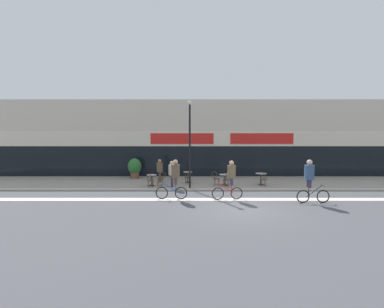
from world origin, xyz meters
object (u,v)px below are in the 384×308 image
object	(u,v)px
cafe_chair_2_near	(226,179)
planter_pot	(134,168)
bistro_table_0	(152,178)
cafe_chair_2_side	(215,177)
cyclist_0	(310,177)
bistro_table_3	(261,177)
cafe_chair_3_near	(263,178)
cafe_chair_0_near	(150,179)
cyclist_2	(174,176)
bistro_table_1	(188,175)
pedestrian_near_end	(172,172)
cafe_chair_0_side	(161,178)
cafe_chair_1_near	(188,176)
bistro_table_2	(225,177)
cyclist_1	(230,177)
lamp_post	(190,138)
pedestrian_far_end	(159,169)

from	to	relation	value
cafe_chair_2_near	planter_pot	bearing A→B (deg)	53.73
bistro_table_0	cafe_chair_2_side	distance (m)	4.20
cafe_chair_2_near	cyclist_0	size ratio (longest dim) A/B	0.41
bistro_table_3	cafe_chair_3_near	size ratio (longest dim) A/B	0.85
cafe_chair_2_near	cafe_chair_0_near	bearing A→B (deg)	85.08
bistro_table_3	cafe_chair_2_side	xyz separation A→B (m)	(-3.04, -0.17, -0.03)
cyclist_2	cafe_chair_2_near	bearing A→B (deg)	-133.20
bistro_table_1	planter_pot	bearing A→B (deg)	154.71
pedestrian_near_end	cyclist_0	bearing A→B (deg)	151.45
bistro_table_0	cafe_chair_2_near	bearing A→B (deg)	-4.90
cafe_chair_0_side	cafe_chair_1_near	xyz separation A→B (m)	(1.72, 0.66, 0.00)
bistro_table_2	cafe_chair_1_near	size ratio (longest dim) A/B	0.85
bistro_table_2	cyclist_1	distance (m)	3.77
cyclist_1	pedestrian_near_end	world-z (taller)	cyclist_1
cafe_chair_2_side	cafe_chair_3_near	world-z (taller)	same
planter_pot	cafe_chair_1_near	bearing A→B (deg)	-32.01
planter_pot	cyclist_1	world-z (taller)	cyclist_1
bistro_table_0	bistro_table_1	bearing A→B (deg)	28.53
bistro_table_1	cafe_chair_2_side	bearing A→B (deg)	-30.01
cafe_chair_2_side	lamp_post	distance (m)	3.25
cyclist_0	pedestrian_far_end	xyz separation A→B (m)	(-8.26, 5.72, -0.25)
cafe_chair_3_near	bistro_table_3	bearing A→B (deg)	-4.08
cyclist_1	bistro_table_3	bearing A→B (deg)	-128.27
cafe_chair_0_near	cyclist_0	distance (m)	9.42
bistro_table_2	cyclist_2	xyz separation A→B (m)	(-3.12, -3.67, 0.63)
planter_pot	pedestrian_far_end	xyz separation A→B (m)	(2.10, -1.80, 0.14)
bistro_table_1	pedestrian_far_end	xyz separation A→B (m)	(-1.97, 0.12, 0.44)
bistro_table_3	pedestrian_far_end	xyz separation A→B (m)	(-6.86, 1.02, 0.41)
bistro_table_0	cafe_chair_3_near	xyz separation A→B (m)	(7.24, -0.25, 0.00)
cyclist_1	pedestrian_far_end	world-z (taller)	cyclist_1
planter_pot	cyclist_0	bearing A→B (deg)	-36.00
bistro_table_3	pedestrian_far_end	distance (m)	6.95
cafe_chair_2_side	pedestrian_far_end	size ratio (longest dim) A/B	0.56
cafe_chair_3_near	cafe_chair_2_near	bearing A→B (deg)	89.14
bistro_table_0	cyclist_2	size ratio (longest dim) A/B	0.34
cyclist_2	cafe_chair_2_side	bearing A→B (deg)	-121.65
cafe_chair_0_near	pedestrian_far_end	distance (m)	2.10
cafe_chair_1_near	cafe_chair_3_near	world-z (taller)	same
lamp_post	pedestrian_near_end	xyz separation A→B (m)	(-1.15, 0.31, -2.15)
cafe_chair_2_near	lamp_post	xyz separation A→B (m)	(-2.33, -0.30, 2.61)
cyclist_0	bistro_table_0	bearing A→B (deg)	151.78
bistro_table_2	bistro_table_3	xyz separation A→B (m)	(2.42, 0.16, 0.03)
cafe_chair_3_near	cyclist_2	size ratio (longest dim) A/B	0.42
cafe_chair_1_near	planter_pot	distance (m)	4.82
bistro_table_2	pedestrian_far_end	world-z (taller)	pedestrian_far_end
cafe_chair_3_near	bistro_table_0	bearing A→B (deg)	83.34
bistro_table_1	pedestrian_far_end	bearing A→B (deg)	176.57
cafe_chair_3_near	cyclist_1	distance (m)	4.17
bistro_table_0	cafe_chair_1_near	world-z (taller)	cafe_chair_1_near
cafe_chair_3_near	cyclist_0	size ratio (longest dim) A/B	0.41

